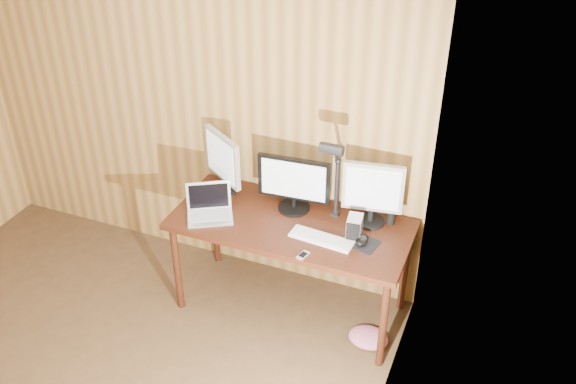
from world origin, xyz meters
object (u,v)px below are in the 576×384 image
Objects in this scene: desk at (295,231)px; hard_drive at (354,227)px; speaker at (391,215)px; monitor_right at (373,192)px; keyboard at (322,239)px; monitor_left at (223,162)px; mouse at (362,240)px; phone at (303,255)px; monitor_center at (294,184)px; laptop at (210,208)px; desk_lamp at (334,169)px.

desk is 10.86× the size of hard_drive.
monitor_right is at bearing -160.16° from speaker.
keyboard is (-0.24, -0.30, -0.23)m from monitor_right.
hard_drive reaches higher than speaker.
monitor_left reaches higher than monitor_right.
desk is 0.34m from keyboard.
monitor_left is at bearing 169.37° from desk.
phone is (-0.30, -0.26, -0.02)m from mouse.
monitor_right reaches higher than monitor_center.
mouse reaches higher than phone.
keyboard is at bearing -46.37° from monitor_center.
monitor_center is at bearing 142.79° from keyboard.
laptop is at bearing -150.12° from mouse.
desk is at bearing -69.40° from monitor_center.
mouse is at bearing -95.87° from monitor_right.
monitor_left is 1.21m from speaker.
keyboard is (0.83, -0.29, -0.23)m from monitor_left.
desk_lamp is at bearing 9.58° from desk.
keyboard is at bearing -136.29° from speaker.
speaker is at bearing -12.58° from laptop.
hard_drive is at bearing 66.82° from phone.
desk is 0.60m from laptop.
phone is at bearing -61.75° from desk.
desk_lamp is at bearing 28.28° from monitor_left.
phone is at bearing -99.62° from keyboard.
mouse is at bearing -25.80° from laptop.
speaker is at bearing 48.51° from keyboard.
speaker is 0.20× the size of desk_lamp.
monitor_right is 3.79× the size of mouse.
speaker is (1.16, 0.36, 0.01)m from laptop.
laptop is at bearing -49.61° from monitor_left.
hard_drive is 0.30m from speaker.
phone is at bearing -127.18° from speaker.
laptop is 0.77m from phone.
monitor_center is at bearing -0.86° from laptop.
mouse is 1.19× the size of phone.
desk is 3.59× the size of monitor_right.
hard_drive is at bearing -8.62° from desk.
monitor_center is 0.44m from keyboard.
laptop is at bearing -179.89° from hard_drive.
monitor_right reaches higher than hard_drive.
mouse reaches higher than keyboard.
monitor_center is 3.74× the size of speaker.
desk_lamp is at bearing -170.10° from monitor_right.
monitor_right reaches higher than desk.
desk_lamp reaches higher than monitor_center.
mouse is 0.80× the size of hard_drive.
monitor_center is 1.11× the size of monitor_left.
monitor_center reaches higher than speaker.
mouse is 0.40m from phone.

